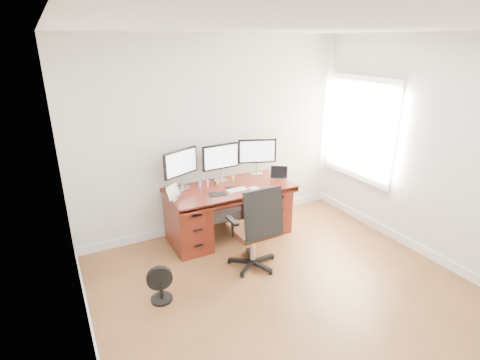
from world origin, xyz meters
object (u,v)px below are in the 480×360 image
office_chair (255,241)px  keyboard (237,190)px  desk (229,210)px  floor_fan (161,285)px  monitor_center (221,158)px

office_chair → keyboard: size_ratio=4.02×
desk → office_chair: bearing=-95.0°
desk → office_chair: (-0.08, -0.86, -0.05)m
office_chair → floor_fan: bearing=-176.7°
floor_fan → keyboard: keyboard is taller
office_chair → floor_fan: size_ratio=2.70×
floor_fan → desk: bearing=46.5°
office_chair → monitor_center: (0.08, 1.10, 0.73)m
office_chair → monitor_center: 1.32m
desk → floor_fan: bearing=-143.4°
desk → floor_fan: (-1.26, -0.94, -0.21)m
desk → keyboard: (0.03, -0.19, 0.36)m
floor_fan → monitor_center: monitor_center is taller
monitor_center → floor_fan: bearing=-139.4°
floor_fan → monitor_center: bearing=52.8°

